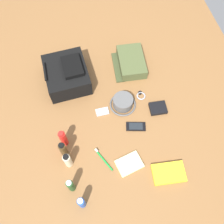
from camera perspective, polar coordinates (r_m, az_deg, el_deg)
The scene contains 16 objects.
ground_plane at distance 1.70m, azimuth 0.00°, elevation -0.78°, with size 2.64×2.02×0.02m, color brown.
backpack at distance 1.79m, azimuth -9.98°, elevation 8.23°, with size 0.33×0.29×0.17m.
toiletry_pouch at distance 1.87m, azimuth 4.20°, elevation 11.01°, with size 0.28×0.24×0.08m.
bucket_hat at distance 1.69m, azimuth 2.46°, elevation 2.12°, with size 0.18×0.18×0.08m.
deodorant_spray at distance 1.47m, azimuth -6.79°, elevation -19.43°, with size 0.04×0.04×0.14m.
shampoo_bottle at distance 1.48m, azimuth -9.17°, elevation -15.88°, with size 0.04×0.04×0.15m.
lotion_bottle at distance 1.52m, azimuth -9.86°, elevation -10.58°, with size 0.04×0.04×0.15m.
cologne_bottle at distance 1.53m, azimuth -10.73°, elevation -8.34°, with size 0.04×0.04×0.17m.
sunscreen_spray at distance 1.56m, azimuth -10.80°, elevation -5.78°, with size 0.04×0.04×0.16m.
paperback_novel at distance 1.58m, azimuth 12.49°, elevation -13.15°, with size 0.14×0.20×0.02m.
cell_phone at distance 1.65m, azimuth 5.32°, elevation -3.25°, with size 0.09×0.13×0.01m.
media_player at distance 1.69m, azimuth -2.16°, elevation 0.08°, with size 0.05×0.08×0.01m.
wristwatch at distance 1.76m, azimuth 6.45°, elevation 3.67°, with size 0.07×0.06×0.01m.
toothbrush at distance 1.57m, azimuth -2.12°, elevation -10.26°, with size 0.16×0.08×0.02m.
wallet at distance 1.72m, azimuth 10.20°, elevation 0.84°, with size 0.09×0.11×0.02m, color black.
notepad at distance 1.56m, azimuth 3.88°, elevation -11.46°, with size 0.11×0.15×0.02m, color beige.
Camera 1 is at (-0.72, 0.17, 1.52)m, focal length 41.05 mm.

